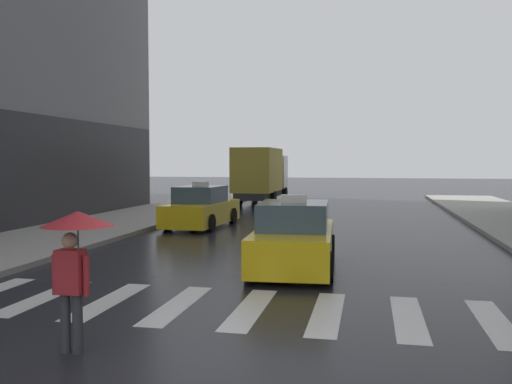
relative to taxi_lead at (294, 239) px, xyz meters
name	(u,v)px	position (x,y,z in m)	size (l,w,h in m)	color
ground_plane	(198,373)	(-0.26, -6.78, -0.72)	(160.00, 160.00, 0.00)	black
crosswalk_markings	(250,309)	(-0.26, -3.78, -0.72)	(11.30, 2.80, 0.01)	silver
taxi_lead	(294,239)	(0.00, 0.00, 0.00)	(2.11, 4.62, 1.80)	yellow
taxi_second	(201,209)	(-4.74, 7.63, 0.00)	(2.12, 4.63, 1.80)	yellow
box_truck	(261,174)	(-4.62, 19.21, 1.13)	(2.31, 7.55, 3.35)	#2D2D2D
pedestrian_with_umbrella	(75,243)	(-2.09, -6.45, 0.79)	(0.96, 0.96, 1.94)	#333338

